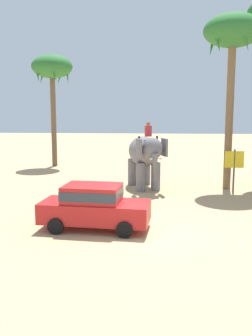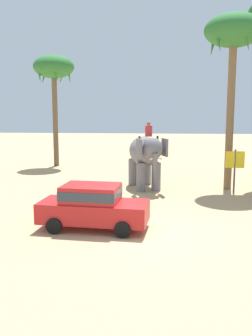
% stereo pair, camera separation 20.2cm
% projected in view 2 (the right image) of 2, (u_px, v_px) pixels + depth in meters
% --- Properties ---
extents(ground_plane, '(120.00, 120.00, 0.00)m').
position_uv_depth(ground_plane, '(145.00, 235.00, 13.49)').
color(ground_plane, tan).
extents(car_sedan_foreground, '(4.23, 2.15, 1.70)m').
position_uv_depth(car_sedan_foreground, '(93.00, 205.00, 14.06)').
color(car_sedan_foreground, red).
rests_on(car_sedan_foreground, ground).
extents(elephant_with_mahout, '(2.59, 4.02, 3.88)m').
position_uv_depth(elephant_with_mahout, '(145.00, 154.00, 21.20)').
color(elephant_with_mahout, slate).
rests_on(elephant_with_mahout, ground).
extents(palm_tree_behind_elephant, '(3.20, 3.20, 8.77)m').
position_uv_depth(palm_tree_behind_elephant, '(54.00, 70.00, 29.14)').
color(palm_tree_behind_elephant, brown).
rests_on(palm_tree_behind_elephant, ground).
extents(palm_tree_left_of_road, '(3.20, 3.20, 9.67)m').
position_uv_depth(palm_tree_left_of_road, '(234.00, 37.00, 20.12)').
color(palm_tree_left_of_road, brown).
rests_on(palm_tree_left_of_road, ground).
extents(signboard_yellow, '(1.00, 0.10, 2.40)m').
position_uv_depth(signboard_yellow, '(235.00, 163.00, 20.01)').
color(signboard_yellow, '#4C4C51').
rests_on(signboard_yellow, ground).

